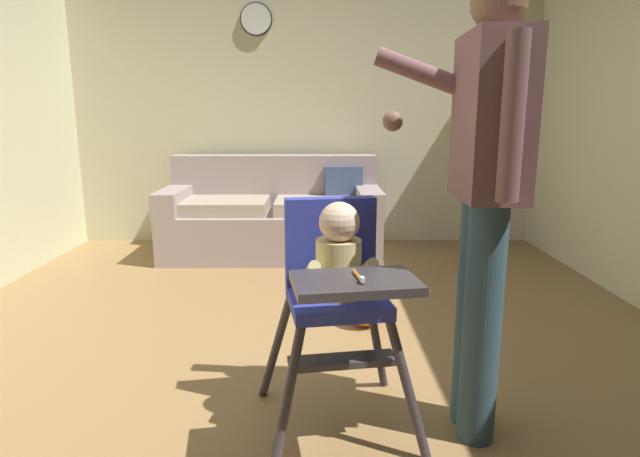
{
  "coord_description": "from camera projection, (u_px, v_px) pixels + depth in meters",
  "views": [
    {
      "loc": [
        0.1,
        -2.26,
        1.22
      ],
      "look_at": [
        0.12,
        -0.08,
        0.75
      ],
      "focal_mm": 29.66,
      "sensor_mm": 36.0,
      "label": 1
    }
  ],
  "objects": [
    {
      "name": "wall_clock",
      "position": [
        256.0,
        19.0,
        4.8
      ],
      "size": [
        0.29,
        0.04,
        0.29
      ],
      "color": "white"
    },
    {
      "name": "ground",
      "position": [
        295.0,
        392.0,
        2.47
      ],
      "size": [
        5.95,
        7.29,
        0.1
      ],
      "primitive_type": "cube",
      "color": "olive"
    },
    {
      "name": "couch",
      "position": [
        274.0,
        217.0,
        4.7
      ],
      "size": [
        1.88,
        0.86,
        0.86
      ],
      "rotation": [
        0.0,
        0.0,
        -1.57
      ],
      "color": "gray",
      "rests_on": "ground"
    },
    {
      "name": "high_chair",
      "position": [
        337.0,
        275.0,
        1.99
      ],
      "size": [
        0.69,
        0.79,
        0.92
      ],
      "rotation": [
        0.0,
        0.0,
        -1.41
      ],
      "color": "#343034",
      "rests_on": "ground"
    },
    {
      "name": "adult_standing",
      "position": [
        485.0,
        190.0,
        1.9
      ],
      "size": [
        0.51,
        0.51,
        1.68
      ],
      "rotation": [
        0.0,
        0.0,
        3.09
      ],
      "color": "#2F4A57",
      "rests_on": "ground"
    },
    {
      "name": "toy_ball",
      "position": [
        364.0,
        308.0,
        3.1
      ],
      "size": [
        0.21,
        0.21,
        0.21
      ],
      "primitive_type": "sphere",
      "color": "orange",
      "rests_on": "ground"
    },
    {
      "name": "wall_far",
      "position": [
        306.0,
        107.0,
        5.0
      ],
      "size": [
        5.15,
        0.06,
        2.59
      ],
      "primitive_type": "cube",
      "color": "beige",
      "rests_on": "ground"
    }
  ]
}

